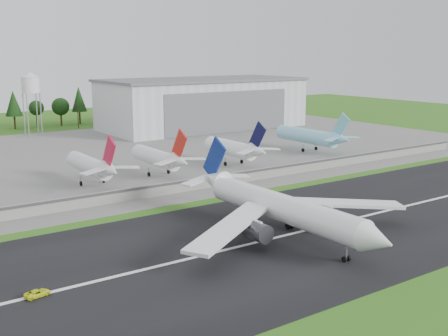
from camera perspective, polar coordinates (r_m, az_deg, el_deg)
ground at (r=116.51m, az=11.13°, el=-7.67°), size 600.00×600.00×0.00m
runway at (r=123.22m, az=7.78°, el=-6.45°), size 320.00×60.00×0.10m
runway_centerline at (r=123.20m, az=7.78°, el=-6.42°), size 220.00×1.00×0.02m
apron at (r=214.72m, az=-12.50°, el=1.19°), size 320.00×150.00×0.10m
blast_fence at (r=157.39m, az=-3.36°, el=-1.69°), size 240.00×0.61×3.50m
hangar_east at (r=287.26m, az=-2.16°, el=6.59°), size 102.00×47.00×25.20m
water_tower at (r=271.49m, az=-19.08°, el=8.19°), size 8.40×8.40×29.40m
utility_poles at (r=289.47m, az=-18.64°, el=3.50°), size 230.00×3.00×12.00m
treeline at (r=303.79m, az=-19.45°, el=3.81°), size 320.00×16.00×22.00m
main_airliner at (r=118.22m, az=6.17°, el=-4.73°), size 57.29×59.03×18.17m
ground_vehicle at (r=95.90m, az=-18.43°, el=-11.97°), size 4.45×2.61×1.16m
parked_jet_red_a at (r=166.70m, az=-13.11°, el=0.20°), size 7.36×31.29×16.34m
parked_jet_red_b at (r=175.86m, az=-6.45°, el=1.03°), size 7.36×31.29×16.35m
parked_jet_navy at (r=191.25m, az=1.24°, el=2.00°), size 7.36×31.29×16.49m
parked_jet_skyblue at (r=220.89m, az=8.99°, el=3.20°), size 7.36×37.29×16.65m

